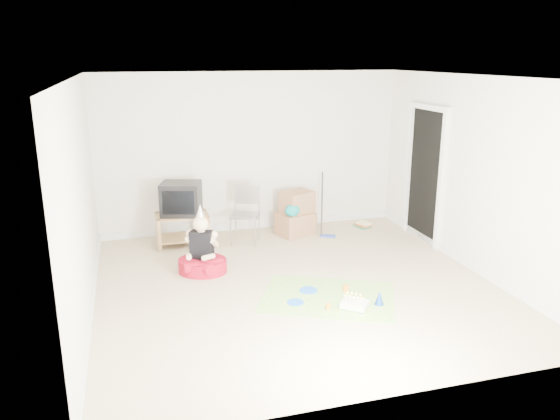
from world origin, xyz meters
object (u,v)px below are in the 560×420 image
object	(u,v)px
seated_woman	(202,258)
tv_stand	(183,227)
folding_chair	(245,215)
cardboard_boxes	(296,214)
birthday_cake	(355,305)
crt_tv	(181,199)

from	to	relation	value
seated_woman	tv_stand	bearing A→B (deg)	96.51
seated_woman	folding_chair	bearing A→B (deg)	51.37
cardboard_boxes	birthday_cake	size ratio (longest dim) A/B	1.88
folding_chair	crt_tv	bearing A→B (deg)	170.31
folding_chair	birthday_cake	distance (m)	2.74
folding_chair	birthday_cake	bearing A→B (deg)	-74.31
crt_tv	seated_woman	bearing A→B (deg)	-67.31
tv_stand	cardboard_boxes	size ratio (longest dim) A/B	1.11
folding_chair	seated_woman	world-z (taller)	seated_woman
tv_stand	folding_chair	distance (m)	0.98
cardboard_boxes	seated_woman	bearing A→B (deg)	-144.63
tv_stand	folding_chair	bearing A→B (deg)	-9.69
cardboard_boxes	seated_woman	distance (m)	2.09
seated_woman	birthday_cake	xyz separation A→B (m)	(1.55, -1.59, -0.17)
tv_stand	birthday_cake	world-z (taller)	tv_stand
tv_stand	birthday_cake	size ratio (longest dim) A/B	2.09
folding_chair	birthday_cake	xyz separation A→B (m)	(0.73, -2.61, -0.41)
birthday_cake	cardboard_boxes	bearing A→B (deg)	86.92
crt_tv	cardboard_boxes	bearing A→B (deg)	16.86
crt_tv	folding_chair	distance (m)	1.01
tv_stand	crt_tv	world-z (taller)	crt_tv
crt_tv	folding_chair	world-z (taller)	crt_tv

